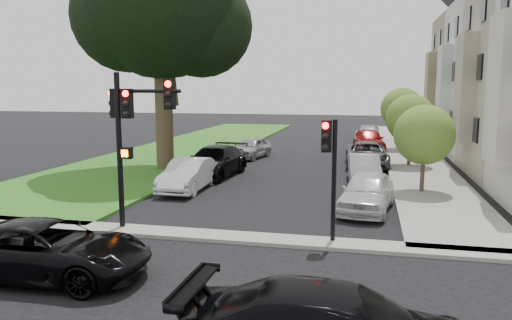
% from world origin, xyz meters
% --- Properties ---
extents(ground, '(140.00, 140.00, 0.00)m').
position_xyz_m(ground, '(0.00, 0.00, 0.00)').
color(ground, black).
rests_on(ground, ground).
extents(grass_strip, '(8.00, 44.00, 0.12)m').
position_xyz_m(grass_strip, '(-9.00, 24.00, 0.06)').
color(grass_strip, '#2A5A23').
rests_on(grass_strip, ground).
extents(sidewalk_right, '(3.50, 44.00, 0.12)m').
position_xyz_m(sidewalk_right, '(6.75, 24.00, 0.06)').
color(sidewalk_right, gray).
rests_on(sidewalk_right, ground).
extents(sidewalk_cross, '(60.00, 1.00, 0.12)m').
position_xyz_m(sidewalk_cross, '(0.00, 2.00, 0.06)').
color(sidewalk_cross, gray).
rests_on(sidewalk_cross, ground).
extents(house_c, '(7.70, 7.55, 15.97)m').
position_xyz_m(house_c, '(12.45, 23.00, 6.93)').
color(house_c, '#BBB9B5').
rests_on(house_c, ground).
extents(house_d, '(7.70, 7.55, 15.97)m').
position_xyz_m(house_d, '(12.45, 30.50, 6.93)').
color(house_d, '#766F57').
rests_on(house_d, ground).
extents(eucalyptus, '(9.40, 8.53, 13.32)m').
position_xyz_m(eucalyptus, '(-7.09, 13.40, 9.10)').
color(eucalyptus, '#473721').
rests_on(eucalyptus, ground).
extents(small_tree_a, '(2.56, 2.56, 3.84)m').
position_xyz_m(small_tree_a, '(6.20, 10.02, 2.55)').
color(small_tree_a, '#473721').
rests_on(small_tree_a, ground).
extents(small_tree_b, '(2.78, 2.78, 4.17)m').
position_xyz_m(small_tree_b, '(6.20, 17.38, 2.77)').
color(small_tree_b, '#473721').
rests_on(small_tree_b, ground).
extents(small_tree_c, '(3.01, 3.01, 4.52)m').
position_xyz_m(small_tree_c, '(6.20, 25.18, 3.01)').
color(small_tree_c, '#473721').
rests_on(small_tree_c, ground).
extents(traffic_signal_main, '(2.46, 0.64, 5.03)m').
position_xyz_m(traffic_signal_main, '(-3.40, 2.23, 3.47)').
color(traffic_signal_main, black).
rests_on(traffic_signal_main, ground).
extents(traffic_signal_secondary, '(0.48, 0.39, 3.66)m').
position_xyz_m(traffic_signal_secondary, '(2.81, 2.19, 2.56)').
color(traffic_signal_secondary, black).
rests_on(traffic_signal_secondary, ground).
extents(car_cross_near, '(5.11, 2.58, 1.38)m').
position_xyz_m(car_cross_near, '(-3.60, -1.95, 0.69)').
color(car_cross_near, black).
rests_on(car_cross_near, ground).
extents(car_parked_0, '(2.31, 4.47, 1.45)m').
position_xyz_m(car_parked_0, '(3.90, 6.44, 0.73)').
color(car_parked_0, silver).
rests_on(car_parked_0, ground).
extents(car_parked_1, '(1.70, 4.16, 1.34)m').
position_xyz_m(car_parked_1, '(3.74, 12.06, 0.67)').
color(car_parked_1, '#999BA0').
rests_on(car_parked_1, ground).
extents(car_parked_2, '(2.62, 5.19, 1.41)m').
position_xyz_m(car_parked_2, '(3.84, 17.05, 0.70)').
color(car_parked_2, '#3F4247').
rests_on(car_parked_2, ground).
extents(car_parked_3, '(2.57, 4.95, 1.61)m').
position_xyz_m(car_parked_3, '(3.95, 24.30, 0.80)').
color(car_parked_3, maroon).
rests_on(car_parked_3, ground).
extents(car_parked_4, '(2.17, 4.71, 1.33)m').
position_xyz_m(car_parked_4, '(3.86, 30.09, 0.67)').
color(car_parked_4, '#999BA0').
rests_on(car_parked_4, ground).
extents(car_parked_5, '(1.52, 4.31, 1.42)m').
position_xyz_m(car_parked_5, '(-3.86, 8.48, 0.71)').
color(car_parked_5, silver).
rests_on(car_parked_5, ground).
extents(car_parked_6, '(2.68, 5.54, 1.55)m').
position_xyz_m(car_parked_6, '(-3.79, 12.09, 0.78)').
color(car_parked_6, black).
rests_on(car_parked_6, ground).
extents(car_parked_7, '(2.29, 4.18, 1.35)m').
position_xyz_m(car_parked_7, '(-3.46, 19.00, 0.67)').
color(car_parked_7, '#999BA0').
rests_on(car_parked_7, ground).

